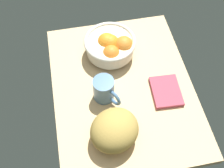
{
  "coord_description": "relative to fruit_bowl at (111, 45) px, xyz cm",
  "views": [
    {
      "loc": [
        -55.98,
        15.09,
        90.56
      ],
      "look_at": [
        -1.2,
        4.42,
        5.0
      ],
      "focal_mm": 45.76,
      "sensor_mm": 36.0,
      "label": 1
    }
  ],
  "objects": [
    {
      "name": "ground_plane",
      "position": [
        -16.32,
        -1.38,
        -6.87
      ],
      "size": [
        67.75,
        52.23,
        3.0
      ],
      "primitive_type": "cube",
      "color": "#D7B17F"
    },
    {
      "name": "fruit_bowl",
      "position": [
        0.0,
        0.0,
        0.0
      ],
      "size": [
        20.4,
        20.4,
        9.91
      ],
      "color": "beige",
      "rests_on": "ground"
    },
    {
      "name": "bread_loaf",
      "position": [
        -35.51,
        5.74,
        0.28
      ],
      "size": [
        21.35,
        21.79,
        11.31
      ],
      "primitive_type": "ellipsoid",
      "rotation": [
        0.0,
        0.0,
        5.27
      ],
      "color": "#AF8F43",
      "rests_on": "ground"
    },
    {
      "name": "napkin_folded",
      "position": [
        -21.82,
        -16.53,
        -4.59
      ],
      "size": [
        13.9,
        11.03,
        1.56
      ],
      "primitive_type": "cube",
      "rotation": [
        0.0,
        0.0,
        -0.05
      ],
      "color": "#B14557",
      "rests_on": "ground"
    },
    {
      "name": "mug",
      "position": [
        -19.34,
        6.08,
        -0.59
      ],
      "size": [
        10.98,
        8.94,
        9.57
      ],
      "color": "#4B7199",
      "rests_on": "ground"
    }
  ]
}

